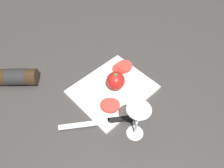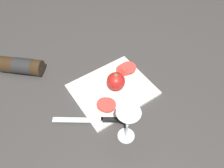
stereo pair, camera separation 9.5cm
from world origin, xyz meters
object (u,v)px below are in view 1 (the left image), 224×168
Objects in this scene: wine_bottle at (11,77)px; knife at (111,120)px; tomato_slice_stack_far at (122,67)px; tomato_slice_stack_near at (110,105)px; whole_tomato at (116,81)px; wine_glass at (138,117)px.

wine_bottle is 0.50m from knife.
wine_bottle is at bearing 144.41° from tomato_slice_stack_far.
tomato_slice_stack_near is (0.04, 0.05, 0.01)m from knife.
whole_tomato is at bearing 32.10° from tomato_slice_stack_near.
tomato_slice_stack_far reaches higher than tomato_slice_stack_near.
tomato_slice_stack_near is 0.98× the size of tomato_slice_stack_far.
whole_tomato is at bearing -149.02° from tomato_slice_stack_far.
wine_bottle is at bearing 118.80° from tomato_slice_stack_near.
tomato_slice_stack_far is (0.10, 0.06, -0.03)m from whole_tomato.
tomato_slice_stack_near is (-0.09, -0.06, -0.03)m from whole_tomato.
knife is at bearing 110.76° from wine_glass.
wine_glass is at bearing -126.26° from tomato_slice_stack_far.
whole_tomato is 0.12m from tomato_slice_stack_far.
knife is at bearing -129.85° from tomato_slice_stack_near.
wine_glass reaches higher than whole_tomato.
whole_tomato is 0.96× the size of tomato_slice_stack_near.
wine_bottle is at bearing 131.94° from whole_tomato.
wine_bottle is 0.48m from whole_tomato.
wine_bottle is 3.13× the size of tomato_slice_stack_far.
wine_bottle is at bearing -33.19° from knife.
wine_bottle is 1.09× the size of knife.
whole_tomato is 0.93× the size of tomato_slice_stack_far.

